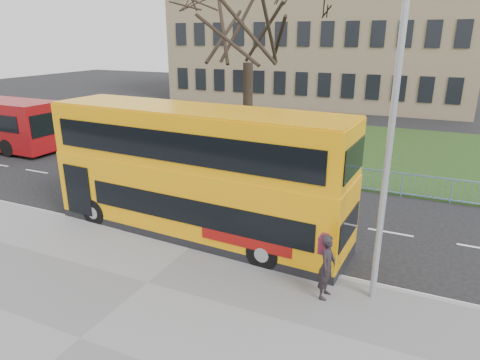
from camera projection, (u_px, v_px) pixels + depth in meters
name	position (u px, v px, depth m)	size (l,w,h in m)	color
ground	(214.00, 230.00, 15.90)	(120.00, 120.00, 0.00)	black
pavement	(81.00, 340.00, 10.06)	(80.00, 10.50, 0.12)	slate
kerb	(193.00, 246.00, 14.54)	(80.00, 0.20, 0.14)	gray
grass_verge	(315.00, 145.00, 28.21)	(80.00, 15.40, 0.08)	#203714
guard_railing	(275.00, 168.00, 21.41)	(40.00, 0.12, 1.10)	#759ED1
bare_tree	(248.00, 44.00, 23.63)	(8.91, 8.91, 12.73)	black
civic_building	(324.00, 34.00, 45.79)	(30.00, 15.00, 14.00)	#8B7558
yellow_bus	(196.00, 170.00, 14.83)	(10.94, 3.18, 4.53)	#FAA50A
pedestrian	(327.00, 267.00, 11.36)	(0.67, 0.44, 1.84)	black
street_lamp	(386.00, 131.00, 10.22)	(1.77, 0.23, 8.36)	#9B9DA4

